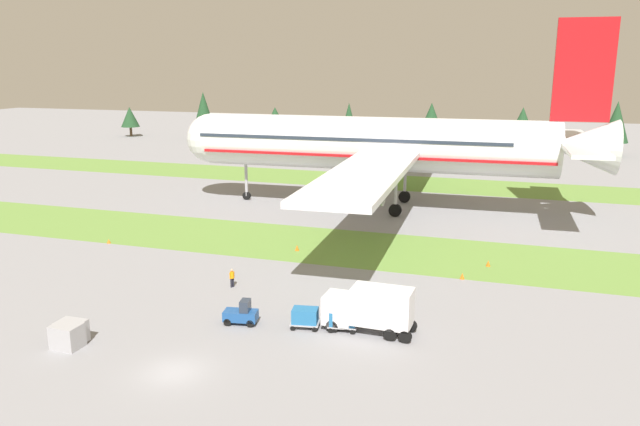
% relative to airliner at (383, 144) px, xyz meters
% --- Properties ---
extents(ground_plane, '(400.00, 400.00, 0.00)m').
position_rel_airliner_xyz_m(ground_plane, '(-2.96, -50.81, -9.06)').
color(ground_plane, gray).
extents(grass_strip_near, '(320.00, 13.77, 0.01)m').
position_rel_airliner_xyz_m(grass_strip_near, '(-2.96, -19.82, -9.06)').
color(grass_strip_near, olive).
rests_on(grass_strip_near, ground).
extents(grass_strip_far, '(320.00, 13.77, 0.01)m').
position_rel_airliner_xyz_m(grass_strip_far, '(-2.96, 19.72, -9.06)').
color(grass_strip_far, olive).
rests_on(grass_strip_far, ground).
extents(airliner, '(58.94, 72.94, 25.24)m').
position_rel_airliner_xyz_m(airliner, '(0.00, 0.00, 0.00)').
color(airliner, silver).
rests_on(airliner, ground).
extents(baggage_tug, '(2.78, 1.70, 1.97)m').
position_rel_airliner_xyz_m(baggage_tug, '(-2.00, -42.30, -8.25)').
color(baggage_tug, '#1E4C8E').
rests_on(baggage_tug, ground).
extents(cargo_dolly_lead, '(2.41, 1.84, 1.55)m').
position_rel_airliner_xyz_m(cargo_dolly_lead, '(2.96, -41.49, -8.14)').
color(cargo_dolly_lead, '#A3A3A8').
rests_on(cargo_dolly_lead, ground).
extents(cargo_dolly_second, '(2.41, 1.84, 1.55)m').
position_rel_airliner_xyz_m(cargo_dolly_second, '(5.82, -41.02, -8.14)').
color(cargo_dolly_second, '#A3A3A8').
rests_on(cargo_dolly_second, ground).
extents(catering_truck, '(7.03, 2.53, 3.58)m').
position_rel_airliner_xyz_m(catering_truck, '(7.86, -40.72, -7.11)').
color(catering_truck, silver).
rests_on(catering_truck, ground).
extents(ground_crew_marshaller, '(0.36, 0.52, 1.74)m').
position_rel_airliner_xyz_m(ground_crew_marshaller, '(-6.24, -35.12, -8.11)').
color(ground_crew_marshaller, black).
rests_on(ground_crew_marshaller, ground).
extents(uld_container_0, '(2.02, 1.62, 1.66)m').
position_rel_airliner_xyz_m(uld_container_0, '(-12.34, -49.16, -8.23)').
color(uld_container_0, '#A3A3A8').
rests_on(uld_container_0, ground).
extents(uld_container_1, '(2.04, 1.65, 1.73)m').
position_rel_airliner_xyz_m(uld_container_1, '(-12.12, -49.87, -8.19)').
color(uld_container_1, '#A3A3A8').
rests_on(uld_container_1, ground).
extents(taxiway_marker_0, '(0.44, 0.44, 0.62)m').
position_rel_airliner_xyz_m(taxiway_marker_0, '(-4.42, -22.74, -8.75)').
color(taxiway_marker_0, orange).
rests_on(taxiway_marker_0, ground).
extents(taxiway_marker_1, '(0.44, 0.44, 0.47)m').
position_rel_airliner_xyz_m(taxiway_marker_1, '(-25.69, -26.56, -8.82)').
color(taxiway_marker_1, orange).
rests_on(taxiway_marker_1, ground).
extents(taxiway_marker_2, '(0.44, 0.44, 0.57)m').
position_rel_airliner_xyz_m(taxiway_marker_2, '(13.52, -26.59, -8.77)').
color(taxiway_marker_2, orange).
rests_on(taxiway_marker_2, ground).
extents(taxiway_marker_3, '(0.44, 0.44, 0.61)m').
position_rel_airliner_xyz_m(taxiway_marker_3, '(15.67, -21.96, -8.76)').
color(taxiway_marker_3, orange).
rests_on(taxiway_marker_3, ground).
extents(distant_tree_line, '(168.25, 9.41, 12.58)m').
position_rel_airliner_xyz_m(distant_tree_line, '(0.86, 65.48, -2.00)').
color(distant_tree_line, '#4C3823').
rests_on(distant_tree_line, ground).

